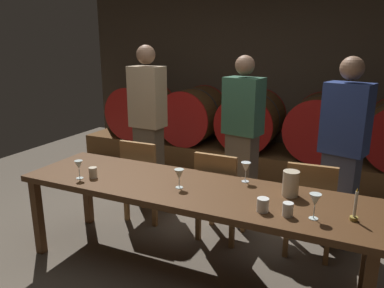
# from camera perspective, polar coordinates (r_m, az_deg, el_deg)

# --- Properties ---
(ground_plane) EXTENTS (7.75, 7.75, 0.00)m
(ground_plane) POSITION_cam_1_polar(r_m,az_deg,el_deg) (3.48, -3.18, -16.68)
(ground_plane) COLOR brown
(back_wall) EXTENTS (5.96, 0.24, 2.81)m
(back_wall) POSITION_cam_1_polar(r_m,az_deg,el_deg) (5.83, 11.14, 10.77)
(back_wall) COLOR #473A2D
(back_wall) RESTS_ON ground
(barrel_shelf) EXTENTS (5.36, 0.90, 0.36)m
(barrel_shelf) POSITION_cam_1_polar(r_m,az_deg,el_deg) (5.54, 9.09, -2.30)
(barrel_shelf) COLOR brown
(barrel_shelf) RESTS_ON ground
(wine_barrel_far_left) EXTENTS (0.82, 0.87, 0.82)m
(wine_barrel_far_left) POSITION_cam_1_polar(r_m,az_deg,el_deg) (6.16, -7.66, 5.12)
(wine_barrel_far_left) COLOR brown
(wine_barrel_far_left) RESTS_ON barrel_shelf
(wine_barrel_left) EXTENTS (0.82, 0.87, 0.82)m
(wine_barrel_left) POSITION_cam_1_polar(r_m,az_deg,el_deg) (5.71, 0.30, 4.46)
(wine_barrel_left) COLOR brown
(wine_barrel_left) RESTS_ON barrel_shelf
(wine_barrel_center) EXTENTS (0.82, 0.87, 0.82)m
(wine_barrel_center) POSITION_cam_1_polar(r_m,az_deg,el_deg) (5.40, 9.05, 3.63)
(wine_barrel_center) COLOR brown
(wine_barrel_center) RESTS_ON barrel_shelf
(wine_barrel_right) EXTENTS (0.82, 0.87, 0.82)m
(wine_barrel_right) POSITION_cam_1_polar(r_m,az_deg,el_deg) (5.23, 18.89, 2.59)
(wine_barrel_right) COLOR #513319
(wine_barrel_right) RESTS_ON barrel_shelf
(dining_table) EXTENTS (2.81, 0.77, 0.74)m
(dining_table) POSITION_cam_1_polar(r_m,az_deg,el_deg) (2.99, -0.45, -7.70)
(dining_table) COLOR #4C2D16
(dining_table) RESTS_ON ground
(chair_left) EXTENTS (0.41, 0.41, 0.88)m
(chair_left) POSITION_cam_1_polar(r_m,az_deg,el_deg) (3.95, -7.31, -4.87)
(chair_left) COLOR olive
(chair_left) RESTS_ON ground
(chair_center) EXTENTS (0.40, 0.40, 0.88)m
(chair_center) POSITION_cam_1_polar(r_m,az_deg,el_deg) (3.53, 4.16, -7.27)
(chair_center) COLOR olive
(chair_center) RESTS_ON ground
(chair_right) EXTENTS (0.42, 0.42, 0.88)m
(chair_right) POSITION_cam_1_polar(r_m,az_deg,el_deg) (3.42, 17.56, -8.77)
(chair_right) COLOR olive
(chair_right) RESTS_ON ground
(guest_left) EXTENTS (0.39, 0.26, 1.81)m
(guest_left) POSITION_cam_1_polar(r_m,az_deg,el_deg) (4.32, -6.72, 3.09)
(guest_left) COLOR brown
(guest_left) RESTS_ON ground
(guest_center) EXTENTS (0.42, 0.31, 1.72)m
(guest_center) POSITION_cam_1_polar(r_m,az_deg,el_deg) (3.94, 7.68, 1.02)
(guest_center) COLOR brown
(guest_center) RESTS_ON ground
(guest_right) EXTENTS (0.43, 0.33, 1.73)m
(guest_right) POSITION_cam_1_polar(r_m,az_deg,el_deg) (3.60, 21.99, -1.24)
(guest_right) COLOR #33384C
(guest_right) RESTS_ON ground
(candle_center) EXTENTS (0.05, 0.05, 0.22)m
(candle_center) POSITION_cam_1_polar(r_m,az_deg,el_deg) (2.62, 23.55, -9.38)
(candle_center) COLOR olive
(candle_center) RESTS_ON dining_table
(pitcher) EXTENTS (0.12, 0.12, 0.19)m
(pitcher) POSITION_cam_1_polar(r_m,az_deg,el_deg) (2.86, 14.81, -5.83)
(pitcher) COLOR beige
(pitcher) RESTS_ON dining_table
(wine_glass_far_left) EXTENTS (0.07, 0.07, 0.16)m
(wine_glass_far_left) POSITION_cam_1_polar(r_m,az_deg,el_deg) (3.23, -16.88, -3.15)
(wine_glass_far_left) COLOR silver
(wine_glass_far_left) RESTS_ON dining_table
(wine_glass_center_left) EXTENTS (0.08, 0.08, 0.15)m
(wine_glass_center_left) POSITION_cam_1_polar(r_m,az_deg,el_deg) (2.90, -1.97, -4.71)
(wine_glass_center_left) COLOR silver
(wine_glass_center_left) RESTS_ON dining_table
(wine_glass_center_right) EXTENTS (0.08, 0.08, 0.17)m
(wine_glass_center_right) POSITION_cam_1_polar(r_m,az_deg,el_deg) (3.05, 8.19, -3.59)
(wine_glass_center_right) COLOR white
(wine_glass_center_right) RESTS_ON dining_table
(wine_glass_far_right) EXTENTS (0.08, 0.08, 0.17)m
(wine_glass_far_right) POSITION_cam_1_polar(r_m,az_deg,el_deg) (2.53, 18.25, -8.19)
(wine_glass_far_right) COLOR silver
(wine_glass_far_right) RESTS_ON dining_table
(cup_left) EXTENTS (0.07, 0.07, 0.09)m
(cup_left) POSITION_cam_1_polar(r_m,az_deg,el_deg) (3.24, -14.86, -4.23)
(cup_left) COLOR beige
(cup_left) RESTS_ON dining_table
(cup_center) EXTENTS (0.08, 0.08, 0.09)m
(cup_center) POSITION_cam_1_polar(r_m,az_deg,el_deg) (2.58, 10.75, -9.11)
(cup_center) COLOR white
(cup_center) RESTS_ON dining_table
(cup_right) EXTENTS (0.07, 0.07, 0.09)m
(cup_right) POSITION_cam_1_polar(r_m,az_deg,el_deg) (2.55, 14.40, -9.64)
(cup_right) COLOR white
(cup_right) RESTS_ON dining_table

